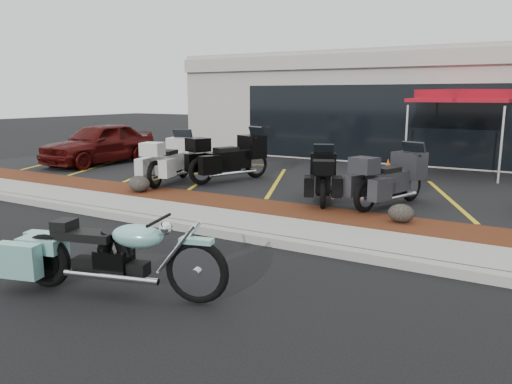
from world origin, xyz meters
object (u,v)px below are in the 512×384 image
Objects in this scene: hero_cruiser at (197,262)px; parked_car at (99,143)px; popup_canopy at (462,97)px; traffic_cone at (388,166)px; touring_white at (183,154)px.

parked_car reaches higher than hero_cruiser.
popup_canopy reaches higher than parked_car.
popup_canopy is at bearing 33.08° from traffic_cone.
parked_car is at bearing -163.21° from traffic_cone.
parked_car is (-4.31, 0.89, 0.01)m from touring_white.
parked_car is at bearing 63.82° from touring_white.
touring_white reaches higher than hero_cruiser.
parked_car is 11.62m from popup_canopy.
traffic_cone is 2.89m from popup_canopy.
parked_car is (-9.69, 7.39, 0.33)m from hero_cruiser.
popup_canopy is at bearing 20.62° from parked_car.
hero_cruiser is 8.44m from touring_white.
touring_white is 5.20× the size of traffic_cone.
touring_white is 8.24m from popup_canopy.
touring_white is (-5.38, 6.50, 0.32)m from hero_cruiser.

